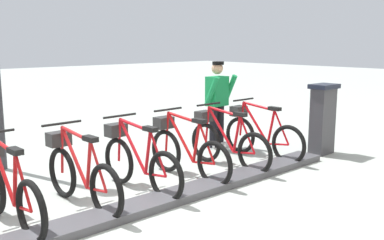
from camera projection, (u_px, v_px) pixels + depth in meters
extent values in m
plane|color=#A5ACA5|center=(152.00, 207.00, 5.48)|extent=(60.00, 60.00, 0.00)
cube|color=#47474C|center=(152.00, 203.00, 5.47)|extent=(0.44, 6.91, 0.10)
cube|color=#38383D|center=(322.00, 121.00, 8.00)|extent=(0.28, 0.44, 1.20)
cube|color=#194C8C|center=(316.00, 101.00, 8.05)|extent=(0.03, 0.30, 0.40)
cube|color=black|center=(324.00, 86.00, 7.89)|extent=(0.36, 0.52, 0.08)
torus|color=black|center=(289.00, 145.00, 7.33)|extent=(0.67, 0.09, 0.67)
torus|color=black|center=(240.00, 135.00, 8.08)|extent=(0.67, 0.09, 0.67)
cylinder|color=red|center=(255.00, 123.00, 7.79)|extent=(0.60, 0.06, 0.70)
cylinder|color=red|center=(271.00, 127.00, 7.55)|extent=(0.16, 0.05, 0.61)
cylinder|color=red|center=(258.00, 106.00, 7.69)|extent=(0.69, 0.06, 0.11)
cylinder|color=red|center=(278.00, 144.00, 7.49)|extent=(0.43, 0.04, 0.09)
cylinder|color=red|center=(281.00, 127.00, 7.39)|extent=(0.33, 0.04, 0.56)
cylinder|color=red|center=(242.00, 119.00, 8.01)|extent=(0.10, 0.04, 0.62)
cube|color=black|center=(275.00, 109.00, 7.45)|extent=(0.22, 0.11, 0.06)
cylinder|color=black|center=(243.00, 100.00, 7.92)|extent=(0.05, 0.54, 0.03)
cube|color=#2D2D2D|center=(239.00, 111.00, 8.04)|extent=(0.21, 0.29, 0.18)
torus|color=black|center=(255.00, 154.00, 6.76)|extent=(0.67, 0.09, 0.67)
torus|color=black|center=(206.00, 142.00, 7.51)|extent=(0.67, 0.09, 0.67)
cylinder|color=red|center=(221.00, 129.00, 7.21)|extent=(0.60, 0.06, 0.70)
cylinder|color=red|center=(237.00, 134.00, 6.97)|extent=(0.16, 0.05, 0.61)
cylinder|color=red|center=(224.00, 112.00, 7.12)|extent=(0.69, 0.06, 0.11)
cylinder|color=red|center=(244.00, 153.00, 6.91)|extent=(0.43, 0.04, 0.09)
cylinder|color=red|center=(247.00, 135.00, 6.82)|extent=(0.33, 0.04, 0.56)
cylinder|color=red|center=(207.00, 125.00, 7.43)|extent=(0.10, 0.04, 0.62)
cube|color=black|center=(240.00, 114.00, 6.87)|extent=(0.22, 0.11, 0.06)
cylinder|color=black|center=(209.00, 104.00, 7.35)|extent=(0.05, 0.54, 0.03)
cube|color=#2D2D2D|center=(204.00, 116.00, 7.46)|extent=(0.21, 0.29, 0.18)
torus|color=black|center=(214.00, 164.00, 6.18)|extent=(0.67, 0.09, 0.67)
torus|color=black|center=(166.00, 151.00, 6.93)|extent=(0.67, 0.09, 0.67)
cylinder|color=red|center=(181.00, 137.00, 6.64)|extent=(0.60, 0.06, 0.70)
cylinder|color=red|center=(196.00, 143.00, 6.40)|extent=(0.16, 0.05, 0.61)
cylinder|color=red|center=(183.00, 118.00, 6.54)|extent=(0.69, 0.06, 0.11)
cylinder|color=red|center=(204.00, 163.00, 6.34)|extent=(0.43, 0.04, 0.09)
cylinder|color=red|center=(207.00, 143.00, 6.24)|extent=(0.33, 0.04, 0.56)
cylinder|color=red|center=(167.00, 132.00, 6.85)|extent=(0.10, 0.04, 0.62)
cube|color=black|center=(199.00, 121.00, 6.30)|extent=(0.22, 0.11, 0.06)
cylinder|color=black|center=(168.00, 109.00, 6.77)|extent=(0.05, 0.54, 0.03)
cube|color=#2D2D2D|center=(164.00, 123.00, 6.89)|extent=(0.21, 0.29, 0.18)
torus|color=black|center=(166.00, 177.00, 5.61)|extent=(0.67, 0.09, 0.67)
torus|color=black|center=(119.00, 161.00, 6.35)|extent=(0.67, 0.09, 0.67)
cylinder|color=red|center=(132.00, 146.00, 6.06)|extent=(0.60, 0.06, 0.70)
cylinder|color=red|center=(148.00, 153.00, 5.82)|extent=(0.16, 0.05, 0.61)
cylinder|color=red|center=(135.00, 125.00, 5.97)|extent=(0.69, 0.06, 0.11)
cylinder|color=red|center=(155.00, 175.00, 5.76)|extent=(0.43, 0.04, 0.09)
cylinder|color=red|center=(158.00, 154.00, 5.67)|extent=(0.33, 0.04, 0.56)
cylinder|color=red|center=(119.00, 140.00, 6.28)|extent=(0.10, 0.04, 0.62)
cube|color=black|center=(150.00, 129.00, 5.72)|extent=(0.22, 0.11, 0.06)
cylinder|color=black|center=(120.00, 116.00, 6.19)|extent=(0.05, 0.54, 0.03)
cube|color=#2D2D2D|center=(116.00, 130.00, 6.31)|extent=(0.21, 0.29, 0.18)
torus|color=black|center=(106.00, 192.00, 5.03)|extent=(0.67, 0.09, 0.67)
torus|color=black|center=(62.00, 173.00, 5.78)|extent=(0.67, 0.09, 0.67)
cylinder|color=red|center=(74.00, 157.00, 5.48)|extent=(0.60, 0.06, 0.70)
cylinder|color=red|center=(89.00, 165.00, 5.25)|extent=(0.16, 0.05, 0.61)
cylinder|color=red|center=(76.00, 134.00, 5.39)|extent=(0.69, 0.06, 0.11)
cylinder|color=red|center=(96.00, 190.00, 5.19)|extent=(0.43, 0.04, 0.09)
cylinder|color=red|center=(98.00, 166.00, 5.09)|extent=(0.33, 0.04, 0.56)
cylinder|color=red|center=(62.00, 150.00, 5.70)|extent=(0.10, 0.04, 0.62)
cube|color=black|center=(90.00, 139.00, 5.15)|extent=(0.22, 0.11, 0.06)
cylinder|color=black|center=(62.00, 123.00, 5.62)|extent=(0.05, 0.54, 0.03)
cube|color=#2D2D2D|center=(59.00, 139.00, 5.74)|extent=(0.21, 0.29, 0.18)
torus|color=black|center=(31.00, 212.00, 4.45)|extent=(0.67, 0.09, 0.67)
cylinder|color=red|center=(2.00, 170.00, 4.91)|extent=(0.60, 0.06, 0.70)
cylinder|color=red|center=(15.00, 180.00, 4.67)|extent=(0.16, 0.05, 0.61)
cylinder|color=red|center=(3.00, 145.00, 4.81)|extent=(0.69, 0.06, 0.11)
cylinder|color=red|center=(23.00, 208.00, 4.61)|extent=(0.43, 0.04, 0.09)
cylinder|color=red|center=(23.00, 182.00, 4.51)|extent=(0.33, 0.04, 0.56)
cube|color=black|center=(15.00, 151.00, 4.57)|extent=(0.22, 0.11, 0.06)
cube|color=white|center=(223.00, 144.00, 8.60)|extent=(0.27, 0.13, 0.10)
cube|color=white|center=(210.00, 145.00, 8.53)|extent=(0.27, 0.13, 0.10)
cylinder|color=black|center=(220.00, 125.00, 8.57)|extent=(0.15, 0.15, 0.82)
cylinder|color=black|center=(213.00, 126.00, 8.43)|extent=(0.15, 0.15, 0.82)
cube|color=#178A47|center=(217.00, 91.00, 8.38)|extent=(0.29, 0.42, 0.56)
cylinder|color=#178A47|center=(230.00, 89.00, 8.49)|extent=(0.34, 0.12, 0.57)
cylinder|color=#178A47|center=(212.00, 91.00, 8.12)|extent=(0.34, 0.12, 0.57)
sphere|color=tan|center=(217.00, 68.00, 8.30)|extent=(0.22, 0.22, 0.22)
cylinder|color=black|center=(218.00, 63.00, 8.27)|extent=(0.22, 0.22, 0.06)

